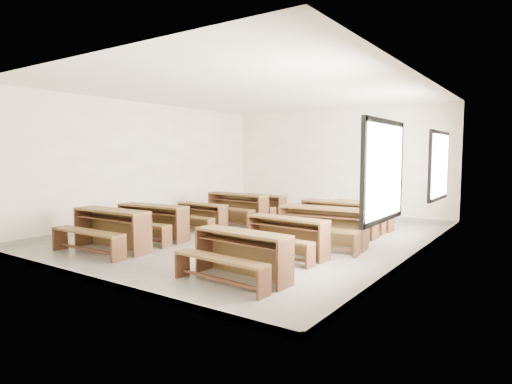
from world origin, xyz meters
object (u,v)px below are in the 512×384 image
Objects in this scene: desk_set_1 at (151,220)px; desk_set_6 at (286,234)px; desk_set_3 at (236,206)px; desk_set_4 at (262,204)px; desk_set_8 at (338,216)px; desk_set_9 at (361,213)px; desk_set_5 at (240,252)px; desk_set_7 at (321,224)px; desk_set_0 at (109,227)px; desk_set_2 at (201,214)px.

desk_set_1 is 1.09× the size of desk_set_6.
desk_set_4 is (0.02, 1.21, -0.07)m from desk_set_3.
desk_set_1 is 1.00× the size of desk_set_8.
desk_set_4 is 0.99× the size of desk_set_9.
desk_set_7 is (-0.02, 2.73, 0.05)m from desk_set_5.
desk_set_7 is at bearing -80.07° from desk_set_8.
desk_set_7 reaches higher than desk_set_0.
desk_set_0 is at bearing -88.05° from desk_set_3.
desk_set_2 is at bearing 84.77° from desk_set_1.
desk_set_2 is 3.43m from desk_set_6.
desk_set_9 reaches higher than desk_set_4.
desk_set_2 is at bearing 91.82° from desk_set_0.
desk_set_6 is 1.12m from desk_set_7.
desk_set_3 reaches higher than desk_set_4.
desk_set_5 is 1.04× the size of desk_set_9.
desk_set_7 is (3.19, 2.62, 0.00)m from desk_set_0.
desk_set_3 is at bearing 150.51° from desk_set_7.
desk_set_4 is 3.27m from desk_set_8.
desk_set_5 is at bearing -84.80° from desk_set_9.
desk_set_2 is at bearing 142.88° from desk_set_5.
desk_set_1 reaches higher than desk_set_4.
desk_set_2 is at bearing 160.84° from desk_set_6.
desk_set_9 is at bearing 44.17° from desk_set_1.
desk_set_0 is 1.25× the size of desk_set_2.
desk_set_0 is at bearing -88.73° from desk_set_1.
desk_set_3 is at bearing 84.21° from desk_set_2.
desk_set_4 is at bearing 134.72° from desk_set_7.
desk_set_5 reaches higher than desk_set_4.
desk_set_0 reaches higher than desk_set_1.
desk_set_9 is at bearing 94.82° from desk_set_5.
desk_set_6 is at bearing 0.16° from desk_set_1.
desk_set_3 is (-0.01, 4.02, 0.00)m from desk_set_0.
desk_set_0 reaches higher than desk_set_8.
desk_set_6 is (3.03, -2.51, -0.05)m from desk_set_3.
desk_set_8 is (-0.20, 1.26, -0.01)m from desk_set_7.
desk_set_7 reaches higher than desk_set_8.
desk_set_1 is 3.64m from desk_set_7.
desk_set_7 is at bearing -83.72° from desk_set_9.
desk_set_1 is at bearing -171.28° from desk_set_6.
desk_set_1 is 0.95× the size of desk_set_7.
desk_set_8 is (2.99, -0.14, -0.01)m from desk_set_3.
desk_set_4 is 0.89× the size of desk_set_8.
desk_set_5 is 1.02× the size of desk_set_6.
desk_set_8 is at bearing 20.66° from desk_set_2.
desk_set_0 reaches higher than desk_set_9.
desk_set_8 reaches higher than desk_set_4.
desk_set_8 reaches higher than desk_set_6.
desk_set_6 is at bearing 24.94° from desk_set_0.
desk_set_7 reaches higher than desk_set_5.
desk_set_9 is (3.08, -0.19, 0.01)m from desk_set_4.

